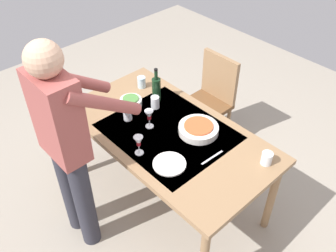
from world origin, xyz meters
The scene contains 15 objects.
ground_plane centered at (0.00, 0.00, 0.00)m, with size 6.00×6.00×0.00m, color #9E9384.
dining_table centered at (0.00, 0.00, 0.69)m, with size 1.65×0.90×0.76m.
chair_near centered at (0.29, -0.83, 0.53)m, with size 0.40×0.40×0.91m.
person_server centered at (0.20, 0.71, 0.96)m, with size 0.42×0.61×1.69m.
wine_bottle centered at (0.36, -0.20, 0.87)m, with size 0.07×0.07×0.30m.
wine_glass_left centered at (0.13, 0.07, 0.87)m, with size 0.07×0.07×0.15m.
wine_glass_right centered at (-0.03, 0.31, 0.87)m, with size 0.07×0.07×0.15m.
water_cup_near_left centered at (0.32, 0.13, 0.81)m, with size 0.07×0.07×0.11m, color silver.
water_cup_near_right centered at (0.29, -0.12, 0.81)m, with size 0.07×0.07×0.10m, color silver.
water_cup_far_left centered at (-0.70, -0.26, 0.81)m, with size 0.08×0.08×0.09m, color silver.
water_cup_far_right centered at (0.58, -0.23, 0.81)m, with size 0.07×0.07×0.10m, color silver.
serving_bowl_pasta centered at (-0.16, -0.16, 0.79)m, with size 0.30×0.30×0.07m.
side_bowl_salad centered at (0.45, 0.00, 0.79)m, with size 0.18×0.18×0.07m.
dinner_plate_near centered at (-0.26, 0.23, 0.77)m, with size 0.23×0.23×0.01m, color white.
table_knife centered at (-0.42, -0.03, 0.76)m, with size 0.01×0.20×0.01m, color silver.
Camera 1 is at (-1.54, 1.43, 2.60)m, focal length 39.78 mm.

